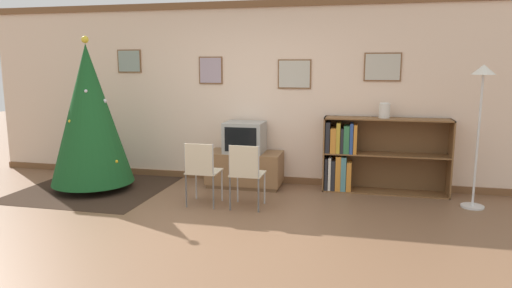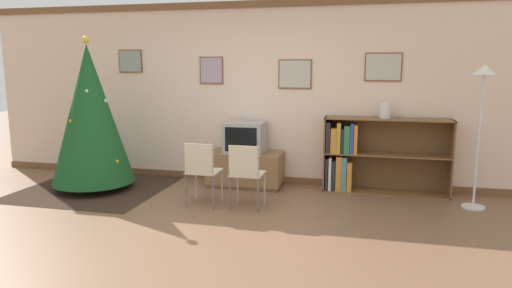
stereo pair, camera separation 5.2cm
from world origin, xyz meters
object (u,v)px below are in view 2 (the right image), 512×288
Objects in this scene: christmas_tree at (91,115)px; vase at (385,110)px; bookshelf at (361,155)px; folding_chair_right at (246,172)px; folding_chair_left at (202,170)px; standing_lamp at (482,99)px; tv_console at (245,169)px; television at (245,137)px.

vase is (4.04, 0.80, 0.08)m from christmas_tree.
bookshelf is at bearing 11.72° from christmas_tree.
vase reaches higher than folding_chair_right.
folding_chair_left is 3.85× the size of vase.
christmas_tree is at bearing 170.47° from folding_chair_right.
folding_chair_left is at bearing -168.05° from standing_lamp.
television is (0.00, -0.00, 0.48)m from tv_console.
tv_console is at bearing 173.29° from standing_lamp.
standing_lamp reaches higher than vase.
folding_chair_right is 3.00m from standing_lamp.
folding_chair_left is at bearing 180.00° from folding_chair_right.
folding_chair_right is 0.46× the size of standing_lamp.
television is 2.65× the size of vase.
standing_lamp reaches higher than tv_console.
folding_chair_left is at bearing -148.95° from bookshelf.
television is 1.68m from bookshelf.
vase is at bearing 3.83° from tv_console.
folding_chair_left is (-0.29, -1.07, -0.26)m from television.
standing_lamp is at bearing -6.66° from television.
christmas_tree is 2.34m from tv_console.
tv_console is 2.16m from vase.
christmas_tree reaches higher than vase.
bookshelf is (1.95, 1.18, 0.05)m from folding_chair_left.
christmas_tree is 2.22m from television.
christmas_tree reaches higher than folding_chair_right.
television is 1.14m from folding_chair_right.
bookshelf is (1.38, 1.18, 0.05)m from folding_chair_right.
bookshelf is at bearing 3.77° from television.
vase is (0.29, 0.02, 0.64)m from bookshelf.
bookshelf is 0.70m from vase.
standing_lamp is at bearing 3.46° from christmas_tree.
folding_chair_right is (0.29, -1.07, -0.26)m from television.
standing_lamp is at bearing 14.34° from folding_chair_right.
tv_console is 0.63× the size of bookshelf.
tv_console is 3.28m from standing_lamp.
christmas_tree is 2.64× the size of folding_chair_right.
standing_lamp reaches higher than folding_chair_right.
bookshelf is at bearing -175.38° from vase.
standing_lamp is at bearing -6.71° from tv_console.
television is 1.14m from folding_chair_left.
christmas_tree is at bearing -168.28° from bookshelf.
vase is (2.25, 1.20, 0.69)m from folding_chair_left.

